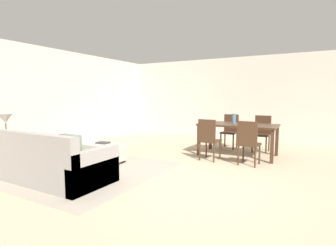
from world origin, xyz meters
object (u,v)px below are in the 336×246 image
side_table (7,147)px  dining_chair_near_left (208,137)px  table_lamp (5,120)px  dining_chair_far_left (230,129)px  couch (50,163)px  dining_chair_near_right (248,141)px  dining_table (238,128)px  ottoman_table (102,152)px  dining_chair_far_right (262,131)px  vase_centerpiece (234,119)px  book_on_ottoman (103,143)px

side_table → dining_chair_near_left: size_ratio=0.61×
table_lamp → dining_chair_far_left: 5.30m
couch → dining_chair_far_left: bearing=66.5°
dining_chair_far_left → dining_chair_near_right: bearing=-63.1°
dining_table → ottoman_table: bearing=-138.3°
side_table → dining_chair_near_left: (3.17, 2.55, 0.08)m
dining_chair_near_left → dining_chair_far_left: bearing=89.7°
couch → side_table: couch is taller
table_lamp → dining_chair_near_left: table_lamp is taller
couch → table_lamp: bearing=178.1°
side_table → dining_chair_near_left: dining_chair_near_left is taller
dining_table → dining_chair_far_right: bearing=62.6°
couch → vase_centerpiece: (2.17, 3.42, 0.59)m
dining_chair_far_right → dining_chair_near_left: bearing=-117.4°
side_table → dining_chair_far_left: size_ratio=0.61×
dining_chair_near_left → dining_chair_far_left: (0.01, 1.67, 0.00)m
dining_chair_far_left → vase_centerpiece: vase_centerpiece is taller
dining_chair_near_right → dining_chair_far_right: bearing=90.3°
ottoman_table → dining_table: dining_table is taller
couch → table_lamp: size_ratio=3.91×
table_lamp → ottoman_table: bearing=45.9°
couch → vase_centerpiece: 4.09m
couch → dining_chair_far_left: dining_chair_far_left is taller
side_table → dining_table: bearing=43.2°
dining_chair_near_left → dining_chair_near_right: 0.85m
dining_table → book_on_ottoman: (-2.39, -2.03, -0.26)m
vase_centerpiece → book_on_ottoman: bearing=-138.6°
dining_chair_far_right → vase_centerpiece: size_ratio=3.75×
table_lamp → book_on_ottoman: bearing=48.3°
dining_chair_far_left → book_on_ottoman: dining_chair_far_left is taller
dining_chair_near_left → vase_centerpiece: (0.33, 0.83, 0.36)m
dining_chair_far_left → dining_chair_far_right: 0.84m
side_table → dining_table: (3.60, 3.38, 0.23)m
couch → book_on_ottoman: bearing=95.1°
dining_chair_far_right → vase_centerpiece: 1.03m
ottoman_table → vase_centerpiece: vase_centerpiece is taller
dining_chair_near_right → book_on_ottoman: dining_chair_near_right is taller
dining_chair_near_right → ottoman_table: bearing=-155.5°
dining_chair_near_right → vase_centerpiece: vase_centerpiece is taller
couch → vase_centerpiece: bearing=57.6°
table_lamp → side_table: bearing=7.1°
dining_chair_near_left → dining_chair_far_right: (0.85, 1.64, 0.00)m
couch → table_lamp: 1.49m
book_on_ottoman → couch: bearing=-84.9°
table_lamp → dining_chair_near_left: bearing=38.8°
ottoman_table → dining_chair_far_right: (2.77, 2.91, 0.29)m
vase_centerpiece → side_table: bearing=-136.0°
dining_chair_near_left → dining_chair_far_right: 1.84m
couch → dining_chair_near_right: dining_chair_near_right is taller
ottoman_table → book_on_ottoman: 0.20m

